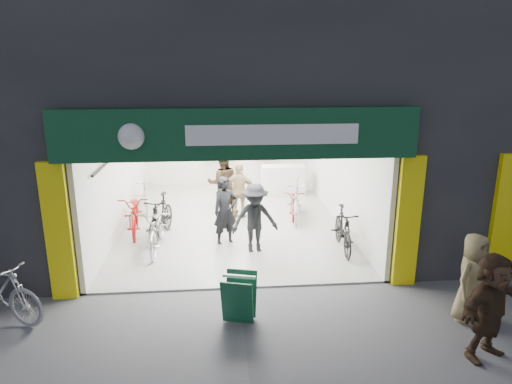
{
  "coord_description": "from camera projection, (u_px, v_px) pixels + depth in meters",
  "views": [
    {
      "loc": [
        -0.37,
        -8.03,
        4.22
      ],
      "look_at": [
        0.46,
        1.5,
        1.53
      ],
      "focal_mm": 32.0,
      "sensor_mm": 36.0,
      "label": 1
    }
  ],
  "objects": [
    {
      "name": "ground",
      "position": [
        239.0,
        289.0,
        8.87
      ],
      "size": [
        60.0,
        60.0,
        0.0
      ],
      "primitive_type": "plane",
      "color": "#56565B",
      "rests_on": "ground"
    },
    {
      "name": "building",
      "position": [
        261.0,
        61.0,
        12.56
      ],
      "size": [
        17.0,
        10.27,
        8.0
      ],
      "color": "#232326",
      "rests_on": "ground"
    },
    {
      "name": "bike_left_front",
      "position": [
        157.0,
        228.0,
        10.63
      ],
      "size": [
        0.73,
        2.05,
        1.07
      ],
      "primitive_type": "imported",
      "rotation": [
        0.0,
        0.0,
        -0.01
      ],
      "color": "#ADACB1",
      "rests_on": "ground"
    },
    {
      "name": "bike_left_midfront",
      "position": [
        161.0,
        217.0,
        11.32
      ],
      "size": [
        0.86,
        1.92,
        1.11
      ],
      "primitive_type": "imported",
      "rotation": [
        0.0,
        0.0,
        -0.19
      ],
      "color": "black",
      "rests_on": "ground"
    },
    {
      "name": "bike_left_midback",
      "position": [
        135.0,
        213.0,
        11.69
      ],
      "size": [
        0.95,
        2.1,
        1.07
      ],
      "primitive_type": "imported",
      "rotation": [
        0.0,
        0.0,
        0.12
      ],
      "color": "maroon",
      "rests_on": "ground"
    },
    {
      "name": "bike_left_back",
      "position": [
        146.0,
        194.0,
        13.46
      ],
      "size": [
        0.78,
        1.76,
        1.02
      ],
      "primitive_type": "imported",
      "rotation": [
        0.0,
        0.0,
        0.18
      ],
      "color": "#B1B2B6",
      "rests_on": "ground"
    },
    {
      "name": "bike_right_front",
      "position": [
        343.0,
        230.0,
        10.55
      ],
      "size": [
        0.62,
        1.78,
        1.05
      ],
      "primitive_type": "imported",
      "rotation": [
        0.0,
        0.0,
        -0.07
      ],
      "color": "black",
      "rests_on": "ground"
    },
    {
      "name": "bike_right_mid",
      "position": [
        295.0,
        203.0,
        12.97
      ],
      "size": [
        0.85,
        1.66,
        0.83
      ],
      "primitive_type": "imported",
      "rotation": [
        0.0,
        0.0,
        -0.2
      ],
      "color": "#9B0E12",
      "rests_on": "ground"
    },
    {
      "name": "bike_right_back",
      "position": [
        296.0,
        200.0,
        12.67
      ],
      "size": [
        0.9,
        2.03,
        1.18
      ],
      "primitive_type": "imported",
      "rotation": [
        0.0,
        0.0,
        -0.18
      ],
      "color": "#A8A9AD",
      "rests_on": "ground"
    },
    {
      "name": "customer_a",
      "position": [
        225.0,
        211.0,
        10.86
      ],
      "size": [
        0.73,
        0.62,
        1.68
      ],
      "primitive_type": "imported",
      "rotation": [
        0.0,
        0.0,
        0.44
      ],
      "color": "black",
      "rests_on": "ground"
    },
    {
      "name": "customer_b",
      "position": [
        223.0,
        183.0,
        13.1
      ],
      "size": [
        0.91,
        0.72,
        1.84
      ],
      "primitive_type": "imported",
      "rotation": [
        0.0,
        0.0,
        3.17
      ],
      "color": "#342517",
      "rests_on": "ground"
    },
    {
      "name": "customer_c",
      "position": [
        255.0,
        219.0,
        10.37
      ],
      "size": [
        1.14,
        0.76,
        1.65
      ],
      "primitive_type": "imported",
      "rotation": [
        0.0,
        0.0,
        0.15
      ],
      "color": "black",
      "rests_on": "ground"
    },
    {
      "name": "customer_d",
      "position": [
        240.0,
        191.0,
        12.67
      ],
      "size": [
        1.02,
        0.62,
        1.62
      ],
      "primitive_type": "imported",
      "rotation": [
        0.0,
        0.0,
        2.89
      ],
      "color": "#9C7F5B",
      "rests_on": "ground"
    },
    {
      "name": "pedestrian_near",
      "position": [
        472.0,
        278.0,
        7.62
      ],
      "size": [
        0.91,
        0.84,
        1.56
      ],
      "primitive_type": "imported",
      "rotation": [
        0.0,
        0.0,
        0.59
      ],
      "color": "olive",
      "rests_on": "ground"
    },
    {
      "name": "pedestrian_far",
      "position": [
        490.0,
        307.0,
        6.62
      ],
      "size": [
        1.6,
        1.06,
        1.65
      ],
      "primitive_type": "imported",
      "rotation": [
        0.0,
        0.0,
        0.42
      ],
      "color": "#39271A",
      "rests_on": "ground"
    },
    {
      "name": "sandwich_board",
      "position": [
        239.0,
        297.0,
        7.65
      ],
      "size": [
        0.65,
        0.66,
        0.82
      ],
      "rotation": [
        0.0,
        0.0,
        -0.26
      ],
      "color": "#104229",
      "rests_on": "ground"
    }
  ]
}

